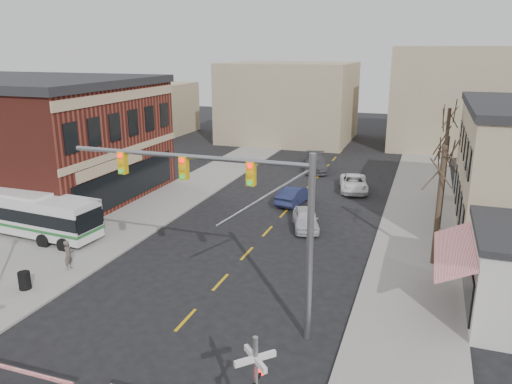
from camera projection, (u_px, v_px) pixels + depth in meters
ground at (164, 344)px, 20.74m from camera, size 160.00×160.00×0.00m
sidewalk_west at (182, 194)px, 41.86m from camera, size 5.00×60.00×0.12m
sidewalk_east at (419, 218)px, 35.85m from camera, size 5.00×60.00×0.12m
tree_east_a at (439, 206)px, 27.32m from camera, size 0.28×0.28×6.75m
tree_east_b at (443, 183)px, 32.73m from camera, size 0.28×0.28×6.30m
tree_east_c at (445, 153)px, 39.79m from camera, size 0.28×0.28×7.20m
transit_bus at (24, 212)px, 32.28m from camera, size 11.15×3.27×2.83m
traffic_signal_mast at (240, 201)px, 20.48m from camera, size 10.98×0.30×8.00m
trash_bin at (25, 280)px, 25.11m from camera, size 0.60×0.60×0.91m
car_a at (306, 219)px, 33.77m from camera, size 2.82×4.35×1.38m
car_b at (294, 195)px, 39.17m from camera, size 2.13×4.52×1.43m
car_c at (354, 183)px, 42.68m from camera, size 3.13×5.20×1.35m
car_d at (316, 163)px, 49.72m from camera, size 3.44×5.73×1.55m
pedestrian_near at (68, 255)px, 27.27m from camera, size 0.49×0.66×1.65m
pedestrian_far at (73, 228)px, 31.21m from camera, size 1.05×1.07×1.74m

